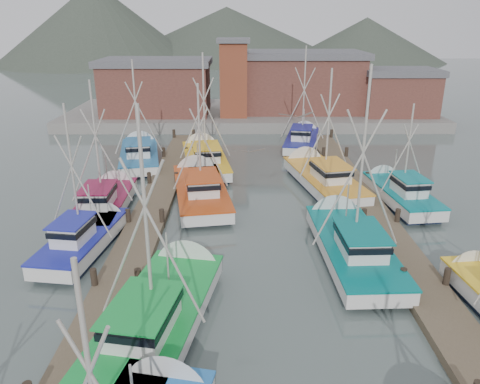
{
  "coord_description": "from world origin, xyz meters",
  "views": [
    {
      "loc": [
        -1.44,
        -20.46,
        11.77
      ],
      "look_at": [
        -1.37,
        4.15,
        2.6
      ],
      "focal_mm": 35.0,
      "sensor_mm": 36.0,
      "label": 1
    }
  ],
  "objects_px": {
    "boat_8": "(200,189)",
    "boat_12": "(204,158)",
    "lookout_tower": "(234,77)",
    "boat_4": "(161,312)"
  },
  "relations": [
    {
      "from": "boat_8",
      "to": "boat_12",
      "type": "bearing_deg",
      "value": 81.94
    },
    {
      "from": "lookout_tower",
      "to": "boat_12",
      "type": "height_order",
      "value": "lookout_tower"
    },
    {
      "from": "boat_8",
      "to": "boat_4",
      "type": "bearing_deg",
      "value": -101.3
    },
    {
      "from": "lookout_tower",
      "to": "boat_8",
      "type": "distance_m",
      "value": 23.62
    },
    {
      "from": "lookout_tower",
      "to": "boat_12",
      "type": "relative_size",
      "value": 0.8
    },
    {
      "from": "lookout_tower",
      "to": "boat_8",
      "type": "height_order",
      "value": "lookout_tower"
    },
    {
      "from": "lookout_tower",
      "to": "boat_12",
      "type": "bearing_deg",
      "value": -98.49
    },
    {
      "from": "boat_12",
      "to": "boat_8",
      "type": "bearing_deg",
      "value": -97.9
    },
    {
      "from": "boat_4",
      "to": "boat_12",
      "type": "xyz_separation_m",
      "value": [
        0.26,
        21.99,
        0.0
      ]
    },
    {
      "from": "lookout_tower",
      "to": "boat_8",
      "type": "relative_size",
      "value": 0.79
    }
  ]
}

